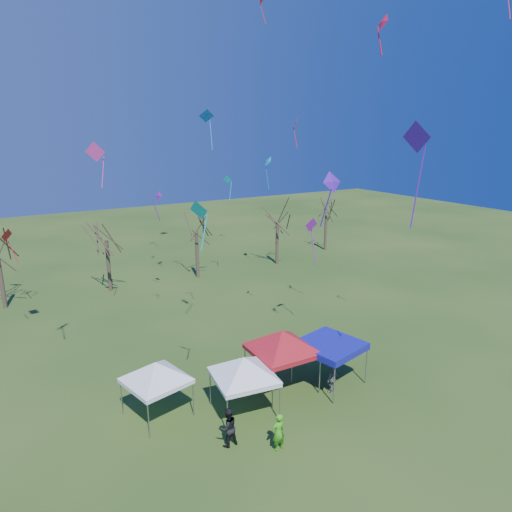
{
  "coord_description": "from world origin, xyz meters",
  "views": [
    {
      "loc": [
        -11.04,
        -15.73,
        13.91
      ],
      "look_at": [
        0.16,
        3.0,
        7.93
      ],
      "focal_mm": 32.0,
      "sensor_mm": 36.0,
      "label": 1
    }
  ],
  "objects": [
    {
      "name": "kite_13",
      "position": [
        -9.99,
        23.06,
        6.27
      ],
      "size": [
        1.19,
        1.22,
        2.96
      ],
      "rotation": [
        0.0,
        0.0,
        3.96
      ],
      "color": "red",
      "rests_on": "ground"
    },
    {
      "name": "tent_blue",
      "position": [
        4.47,
        2.13,
        2.3
      ],
      "size": [
        3.8,
        3.8,
        2.5
      ],
      "rotation": [
        0.0,
        0.0,
        0.22
      ],
      "color": "gray",
      "rests_on": "ground"
    },
    {
      "name": "person_green",
      "position": [
        -1.15,
        -1.14,
        0.91
      ],
      "size": [
        0.71,
        0.51,
        1.81
      ],
      "primitive_type": "imported",
      "rotation": [
        0.0,
        0.0,
        3.26
      ],
      "color": "green",
      "rests_on": "ground"
    },
    {
      "name": "tent_white_mid",
      "position": [
        -1.11,
        2.07,
        2.92
      ],
      "size": [
        4.07,
        4.07,
        3.62
      ],
      "rotation": [
        0.0,
        0.0,
        -0.14
      ],
      "color": "gray",
      "rests_on": "ground"
    },
    {
      "name": "tent_white_west",
      "position": [
        -4.94,
        4.14,
        2.76
      ],
      "size": [
        3.77,
        3.77,
        3.42
      ],
      "rotation": [
        0.0,
        0.0,
        0.23
      ],
      "color": "gray",
      "rests_on": "ground"
    },
    {
      "name": "kite_1",
      "position": [
        -2.85,
        2.91,
        10.5
      ],
      "size": [
        0.89,
        1.13,
        2.3
      ],
      "rotation": [
        0.0,
        0.0,
        2.03
      ],
      "color": "#0CB7C0",
      "rests_on": "ground"
    },
    {
      "name": "kite_25",
      "position": [
        4.58,
        -0.15,
        18.38
      ],
      "size": [
        0.52,
        0.8,
        1.66
      ],
      "rotation": [
        0.0,
        0.0,
        4.46
      ],
      "color": "red",
      "rests_on": "ground"
    },
    {
      "name": "person_dark",
      "position": [
        -2.96,
        0.27,
        0.94
      ],
      "size": [
        0.94,
        0.74,
        1.88
      ],
      "primitive_type": "imported",
      "rotation": [
        0.0,
        0.0,
        3.17
      ],
      "color": "black",
      "rests_on": "ground"
    },
    {
      "name": "tree_3",
      "position": [
        6.03,
        24.04,
        6.08
      ],
      "size": [
        3.59,
        3.59,
        7.91
      ],
      "color": "#3D2D21",
      "rests_on": "ground"
    },
    {
      "name": "kite_19",
      "position": [
        8.11,
        21.29,
        9.64
      ],
      "size": [
        0.83,
        0.86,
        2.24
      ],
      "rotation": [
        0.0,
        0.0,
        2.31
      ],
      "color": "#0DB3CF",
      "rests_on": "ground"
    },
    {
      "name": "person_grey",
      "position": [
        4.02,
        1.27,
        0.79
      ],
      "size": [
        1.0,
        0.62,
        1.59
      ],
      "primitive_type": "imported",
      "rotation": [
        0.0,
        0.0,
        3.41
      ],
      "color": "slate",
      "rests_on": "ground"
    },
    {
      "name": "tree_5",
      "position": [
        23.72,
        26.07,
        5.73
      ],
      "size": [
        3.39,
        3.39,
        7.46
      ],
      "color": "#3D2D21",
      "rests_on": "ground"
    },
    {
      "name": "ground",
      "position": [
        0.0,
        0.0,
        0.0
      ],
      "size": [
        140.0,
        140.0,
        0.0
      ],
      "primitive_type": "plane",
      "color": "#244416",
      "rests_on": "ground"
    },
    {
      "name": "tent_red",
      "position": [
        1.86,
        3.07,
        3.24
      ],
      "size": [
        4.56,
        4.56,
        4.02
      ],
      "rotation": [
        0.0,
        0.0,
        -0.03
      ],
      "color": "gray",
      "rests_on": "ground"
    },
    {
      "name": "tree_2",
      "position": [
        -2.37,
        24.38,
        6.29
      ],
      "size": [
        3.71,
        3.71,
        8.18
      ],
      "color": "#3D2D21",
      "rests_on": "ground"
    },
    {
      "name": "kite_11",
      "position": [
        -4.31,
        16.24,
        12.58
      ],
      "size": [
        1.38,
        1.16,
        3.06
      ],
      "rotation": [
        0.0,
        0.0,
        2.52
      ],
      "color": "#ED34A5",
      "rests_on": "ground"
    },
    {
      "name": "kite_18",
      "position": [
        5.53,
        7.39,
        14.39
      ],
      "size": [
        0.75,
        0.82,
        1.84
      ],
      "rotation": [
        0.0,
        0.0,
        4.09
      ],
      "color": "#C8123D",
      "rests_on": "ground"
    },
    {
      "name": "kite_17",
      "position": [
        7.4,
        7.97,
        7.86
      ],
      "size": [
        1.12,
        0.64,
        3.34
      ],
      "rotation": [
        0.0,
        0.0,
        3.24
      ],
      "color": "purple",
      "rests_on": "ground"
    },
    {
      "name": "kite_24",
      "position": [
        0.78,
        9.68,
        14.75
      ],
      "size": [
        1.02,
        0.79,
        2.34
      ],
      "rotation": [
        0.0,
        0.0,
        2.91
      ],
      "color": "blue",
      "rests_on": "ground"
    },
    {
      "name": "kite_5",
      "position": [
        4.44,
        -2.65,
        13.64
      ],
      "size": [
        0.54,
        1.37,
        4.4
      ],
      "rotation": [
        0.0,
        0.0,
        1.66
      ],
      "color": "#5718AA",
      "rests_on": "ground"
    },
    {
      "name": "kite_22",
      "position": [
        0.78,
        19.09,
        8.88
      ],
      "size": [
        0.75,
        0.87,
        2.49
      ],
      "rotation": [
        0.0,
        0.0,
        5.18
      ],
      "color": "purple",
      "rests_on": "ground"
    },
    {
      "name": "tree_4",
      "position": [
        15.36,
        24.0,
        6.06
      ],
      "size": [
        3.58,
        3.58,
        7.89
      ],
      "color": "#3D2D21",
      "rests_on": "ground"
    },
    {
      "name": "kite_12",
      "position": [
        12.31,
        21.12,
        11.17
      ],
      "size": [
        0.71,
        1.08,
        3.18
      ],
      "rotation": [
        0.0,
        0.0,
        4.61
      ],
      "color": "#0C95BC",
      "rests_on": "ground"
    },
    {
      "name": "kite_27",
      "position": [
        1.96,
        -0.41,
        11.76
      ],
      "size": [
        1.01,
        0.66,
        2.46
      ],
      "rotation": [
        0.0,
        0.0,
        0.04
      ],
      "color": "#5119B3",
      "rests_on": "ground"
    }
  ]
}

